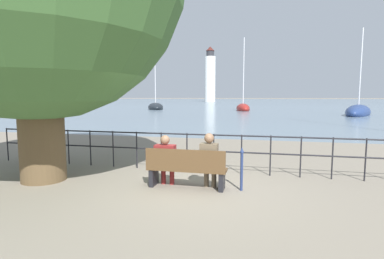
{
  "coord_description": "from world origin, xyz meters",
  "views": [
    {
      "loc": [
        1.61,
        -6.37,
        2.03
      ],
      "look_at": [
        0.0,
        0.5,
        1.26
      ],
      "focal_mm": 28.0,
      "sensor_mm": 36.0,
      "label": 1
    }
  ],
  "objects_px": {
    "park_bench": "(186,169)",
    "sailboat_1": "(156,107)",
    "seated_person_left": "(166,158)",
    "harbor_lighthouse": "(210,76)",
    "closed_umbrella": "(242,166)",
    "sailboat_0": "(243,108)",
    "seated_person_right": "(209,158)",
    "sailboat_3": "(358,112)"
  },
  "relations": [
    {
      "from": "seated_person_right",
      "to": "sailboat_3",
      "type": "relative_size",
      "value": 0.13
    },
    {
      "from": "park_bench",
      "to": "sailboat_0",
      "type": "height_order",
      "value": "sailboat_0"
    },
    {
      "from": "closed_umbrella",
      "to": "sailboat_3",
      "type": "bearing_deg",
      "value": 70.23
    },
    {
      "from": "seated_person_left",
      "to": "closed_umbrella",
      "type": "relative_size",
      "value": 1.23
    },
    {
      "from": "park_bench",
      "to": "closed_umbrella",
      "type": "bearing_deg",
      "value": 5.41
    },
    {
      "from": "seated_person_left",
      "to": "harbor_lighthouse",
      "type": "distance_m",
      "value": 120.96
    },
    {
      "from": "closed_umbrella",
      "to": "sailboat_0",
      "type": "distance_m",
      "value": 38.64
    },
    {
      "from": "park_bench",
      "to": "sailboat_1",
      "type": "height_order",
      "value": "sailboat_1"
    },
    {
      "from": "seated_person_right",
      "to": "sailboat_1",
      "type": "distance_m",
      "value": 43.79
    },
    {
      "from": "park_bench",
      "to": "seated_person_right",
      "type": "relative_size",
      "value": 1.43
    },
    {
      "from": "seated_person_right",
      "to": "park_bench",
      "type": "bearing_deg",
      "value": -171.29
    },
    {
      "from": "sailboat_0",
      "to": "harbor_lighthouse",
      "type": "height_order",
      "value": "harbor_lighthouse"
    },
    {
      "from": "seated_person_left",
      "to": "closed_umbrella",
      "type": "bearing_deg",
      "value": 1.24
    },
    {
      "from": "seated_person_right",
      "to": "sailboat_0",
      "type": "xyz_separation_m",
      "value": [
        -1.66,
        38.6,
        -0.31
      ]
    },
    {
      "from": "sailboat_3",
      "to": "seated_person_right",
      "type": "bearing_deg",
      "value": -88.12
    },
    {
      "from": "seated_person_right",
      "to": "sailboat_1",
      "type": "bearing_deg",
      "value": 111.63
    },
    {
      "from": "seated_person_left",
      "to": "sailboat_1",
      "type": "xyz_separation_m",
      "value": [
        -15.13,
        40.7,
        -0.33
      ]
    },
    {
      "from": "harbor_lighthouse",
      "to": "sailboat_0",
      "type": "bearing_deg",
      "value": -76.83
    },
    {
      "from": "seated_person_right",
      "to": "closed_umbrella",
      "type": "bearing_deg",
      "value": 3.03
    },
    {
      "from": "closed_umbrella",
      "to": "sailboat_3",
      "type": "relative_size",
      "value": 0.1
    },
    {
      "from": "closed_umbrella",
      "to": "sailboat_3",
      "type": "height_order",
      "value": "sailboat_3"
    },
    {
      "from": "park_bench",
      "to": "sailboat_1",
      "type": "xyz_separation_m",
      "value": [
        -15.64,
        40.78,
        -0.11
      ]
    },
    {
      "from": "seated_person_left",
      "to": "seated_person_right",
      "type": "height_order",
      "value": "seated_person_right"
    },
    {
      "from": "park_bench",
      "to": "seated_person_right",
      "type": "height_order",
      "value": "seated_person_right"
    },
    {
      "from": "sailboat_3",
      "to": "harbor_lighthouse",
      "type": "height_order",
      "value": "harbor_lighthouse"
    },
    {
      "from": "closed_umbrella",
      "to": "sailboat_1",
      "type": "xyz_separation_m",
      "value": [
        -16.85,
        40.66,
        -0.21
      ]
    },
    {
      "from": "sailboat_1",
      "to": "harbor_lighthouse",
      "type": "xyz_separation_m",
      "value": [
        -4.33,
        78.27,
        10.29
      ]
    },
    {
      "from": "park_bench",
      "to": "seated_person_left",
      "type": "xyz_separation_m",
      "value": [
        -0.5,
        0.08,
        0.22
      ]
    },
    {
      "from": "seated_person_right",
      "to": "closed_umbrella",
      "type": "xyz_separation_m",
      "value": [
        0.71,
        0.04,
        -0.15
      ]
    },
    {
      "from": "sailboat_3",
      "to": "harbor_lighthouse",
      "type": "distance_m",
      "value": 95.15
    },
    {
      "from": "seated_person_left",
      "to": "sailboat_0",
      "type": "distance_m",
      "value": 38.61
    },
    {
      "from": "park_bench",
      "to": "sailboat_1",
      "type": "distance_m",
      "value": 43.67
    },
    {
      "from": "seated_person_left",
      "to": "harbor_lighthouse",
      "type": "height_order",
      "value": "harbor_lighthouse"
    },
    {
      "from": "park_bench",
      "to": "sailboat_1",
      "type": "relative_size",
      "value": 0.21
    },
    {
      "from": "sailboat_1",
      "to": "seated_person_left",
      "type": "bearing_deg",
      "value": -93.43
    },
    {
      "from": "park_bench",
      "to": "closed_umbrella",
      "type": "height_order",
      "value": "closed_umbrella"
    },
    {
      "from": "seated_person_right",
      "to": "closed_umbrella",
      "type": "height_order",
      "value": "seated_person_right"
    },
    {
      "from": "closed_umbrella",
      "to": "harbor_lighthouse",
      "type": "relative_size",
      "value": 0.04
    },
    {
      "from": "sailboat_1",
      "to": "harbor_lighthouse",
      "type": "distance_m",
      "value": 79.06
    },
    {
      "from": "seated_person_right",
      "to": "harbor_lighthouse",
      "type": "xyz_separation_m",
      "value": [
        -20.47,
        118.97,
        9.93
      ]
    },
    {
      "from": "park_bench",
      "to": "sailboat_3",
      "type": "distance_m",
      "value": 32.3
    },
    {
      "from": "park_bench",
      "to": "harbor_lighthouse",
      "type": "distance_m",
      "value": 121.14
    }
  ]
}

